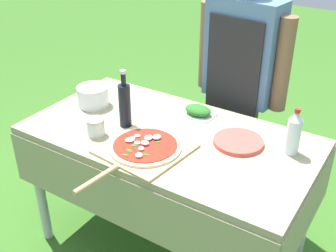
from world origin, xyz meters
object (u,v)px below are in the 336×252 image
person_cook (241,75)px  oil_bottle (125,104)px  prep_table (169,151)px  water_bottle (294,133)px  sauce_jar (96,128)px  herb_container (198,111)px  plate_stack (238,142)px  mixing_tub (93,96)px  pizza_on_peel (144,148)px

person_cook → oil_bottle: bearing=68.7°
prep_table → water_bottle: (0.56, 0.16, 0.21)m
water_bottle → sauce_jar: 0.92m
prep_table → sauce_jar: sauce_jar is taller
oil_bottle → herb_container: 0.40m
prep_table → plate_stack: (0.33, 0.10, 0.11)m
mixing_tub → water_bottle: bearing=6.3°
mixing_tub → person_cook: bearing=40.2°
person_cook → herb_container: bearing=82.6°
prep_table → water_bottle: 0.61m
oil_bottle → prep_table: bearing=12.5°
person_cook → plate_stack: (0.21, -0.47, -0.12)m
person_cook → water_bottle: (0.44, -0.41, -0.03)m
oil_bottle → plate_stack: (0.55, 0.15, -0.11)m
prep_table → person_cook: size_ratio=0.95×
herb_container → plate_stack: herb_container is taller
oil_bottle → plate_stack: oil_bottle is taller
person_cook → sauce_jar: bearing=69.7°
herb_container → mixing_tub: (-0.54, -0.21, 0.03)m
water_bottle → plate_stack: bearing=-165.9°
sauce_jar → mixing_tub: bearing=133.7°
herb_container → plate_stack: bearing=-26.0°
water_bottle → pizza_on_peel: bearing=-148.6°
mixing_tub → sauce_jar: mixing_tub is taller
water_bottle → herb_container: size_ratio=1.26×
person_cook → pizza_on_peel: (-0.13, -0.76, -0.12)m
prep_table → water_bottle: size_ratio=6.38×
herb_container → water_bottle: bearing=-9.3°
pizza_on_peel → plate_stack: 0.45m
plate_stack → herb_container: bearing=154.0°
oil_bottle → water_bottle: (0.78, 0.21, -0.01)m
pizza_on_peel → oil_bottle: 0.28m
prep_table → sauce_jar: (-0.29, -0.20, 0.14)m
prep_table → plate_stack: plate_stack is taller
person_cook → herb_container: person_cook is taller
pizza_on_peel → sauce_jar: bearing=-172.0°
mixing_tub → plate_stack: bearing=4.1°
prep_table → pizza_on_peel: (-0.01, -0.19, 0.11)m
prep_table → herb_container: herb_container is taller
oil_bottle → sauce_jar: oil_bottle is taller
person_cook → mixing_tub: (-0.63, -0.53, -0.08)m
herb_container → mixing_tub: bearing=-159.3°
herb_container → mixing_tub: mixing_tub is taller
mixing_tub → sauce_jar: 0.33m
mixing_tub → sauce_jar: bearing=-46.3°
prep_table → oil_bottle: oil_bottle is taller
plate_stack → sauce_jar: (-0.62, -0.30, 0.03)m
oil_bottle → sauce_jar: bearing=-113.3°
sauce_jar → oil_bottle: bearing=66.7°
pizza_on_peel → water_bottle: bearing=37.9°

